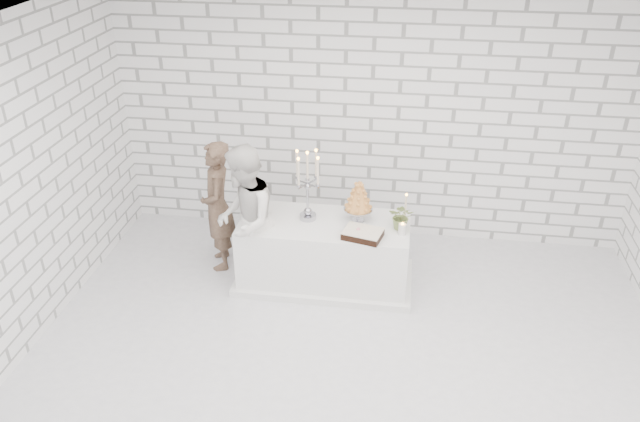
# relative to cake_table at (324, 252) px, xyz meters

# --- Properties ---
(ground) EXTENTS (6.00, 5.00, 0.01)m
(ground) POSITION_rel_cake_table_xyz_m (0.38, -1.31, -0.38)
(ground) COLOR silver
(ground) RESTS_ON ground
(ceiling) EXTENTS (6.00, 5.00, 0.01)m
(ceiling) POSITION_rel_cake_table_xyz_m (0.38, -1.31, 2.62)
(ceiling) COLOR white
(ceiling) RESTS_ON ground
(wall_back) EXTENTS (6.00, 0.01, 3.00)m
(wall_back) POSITION_rel_cake_table_xyz_m (0.38, 1.19, 1.12)
(wall_back) COLOR white
(wall_back) RESTS_ON ground
(wall_left) EXTENTS (0.01, 5.00, 3.00)m
(wall_left) POSITION_rel_cake_table_xyz_m (-2.62, -1.31, 1.12)
(wall_left) COLOR white
(wall_left) RESTS_ON ground
(cake_table) EXTENTS (1.80, 0.80, 0.75)m
(cake_table) POSITION_rel_cake_table_xyz_m (0.00, 0.00, 0.00)
(cake_table) COLOR white
(cake_table) RESTS_ON ground
(groom) EXTENTS (0.51, 0.63, 1.51)m
(groom) POSITION_rel_cake_table_xyz_m (-1.22, 0.18, 0.38)
(groom) COLOR #473226
(groom) RESTS_ON ground
(bride) EXTENTS (0.73, 0.88, 1.64)m
(bride) POSITION_rel_cake_table_xyz_m (-0.81, -0.21, 0.44)
(bride) COLOR silver
(bride) RESTS_ON ground
(candelabra) EXTENTS (0.38, 0.38, 0.78)m
(candelabra) POSITION_rel_cake_table_xyz_m (-0.19, 0.06, 0.77)
(candelabra) COLOR #9F9EA9
(candelabra) RESTS_ON cake_table
(croquembouche) EXTENTS (0.36, 0.36, 0.48)m
(croquembouche) POSITION_rel_cake_table_xyz_m (0.35, 0.08, 0.61)
(croquembouche) COLOR #A9692E
(croquembouche) RESTS_ON cake_table
(chocolate_cake) EXTENTS (0.43, 0.35, 0.08)m
(chocolate_cake) POSITION_rel_cake_table_xyz_m (0.43, -0.25, 0.42)
(chocolate_cake) COLOR black
(chocolate_cake) RESTS_ON cake_table
(pillar_candle) EXTENTS (0.09, 0.09, 0.12)m
(pillar_candle) POSITION_rel_cake_table_xyz_m (0.82, -0.13, 0.44)
(pillar_candle) COLOR white
(pillar_candle) RESTS_ON cake_table
(extra_taper) EXTENTS (0.07, 0.07, 0.32)m
(extra_taper) POSITION_rel_cake_table_xyz_m (0.84, 0.12, 0.54)
(extra_taper) COLOR beige
(extra_taper) RESTS_ON cake_table
(flowers) EXTENTS (0.28, 0.25, 0.28)m
(flowers) POSITION_rel_cake_table_xyz_m (0.80, -0.01, 0.52)
(flowers) COLOR #506B36
(flowers) RESTS_ON cake_table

